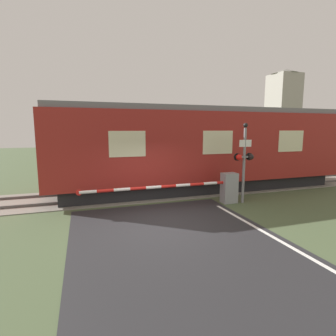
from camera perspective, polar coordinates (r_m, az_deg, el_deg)
ground_plane at (r=8.65m, az=-1.33°, el=-11.71°), size 80.00×80.00×0.00m
track_bed at (r=12.26m, az=-6.62°, el=-5.57°), size 36.00×3.20×0.13m
train at (r=12.98m, az=7.62°, el=4.23°), size 14.37×2.96×3.99m
crossing_barrier at (r=10.71m, az=10.78°, el=-4.22°), size 6.19×0.44×1.23m
signal_post at (r=10.92m, az=16.28°, el=2.08°), size 0.85×0.26×3.22m
distant_building at (r=44.75m, az=23.68°, el=11.70°), size 4.22×4.22×11.98m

